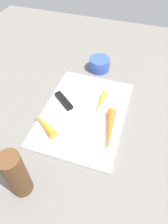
# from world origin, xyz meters

# --- Properties ---
(ground_plane) EXTENTS (1.40, 1.40, 0.00)m
(ground_plane) POSITION_xyz_m (0.00, 0.00, 0.00)
(ground_plane) COLOR slate
(cutting_board) EXTENTS (0.36, 0.26, 0.01)m
(cutting_board) POSITION_xyz_m (0.00, 0.00, 0.01)
(cutting_board) COLOR white
(cutting_board) RESTS_ON ground_plane
(knife) EXTENTS (0.14, 0.17, 0.01)m
(knife) POSITION_xyz_m (0.01, 0.07, 0.02)
(knife) COLOR #B7B7BC
(knife) RESTS_ON cutting_board
(carrot_longest) EXTENTS (0.16, 0.05, 0.03)m
(carrot_longest) POSITION_xyz_m (-0.06, -0.10, 0.03)
(carrot_longest) COLOR orange
(carrot_longest) RESTS_ON cutting_board
(carrot_medium) EXTENTS (0.08, 0.10, 0.03)m
(carrot_medium) POSITION_xyz_m (-0.09, 0.09, 0.03)
(carrot_medium) COLOR orange
(carrot_medium) RESTS_ON cutting_board
(carrot_shortest) EXTENTS (0.10, 0.03, 0.02)m
(carrot_shortest) POSITION_xyz_m (0.05, -0.04, 0.02)
(carrot_shortest) COLOR orange
(carrot_shortest) RESTS_ON cutting_board
(small_bowl) EXTENTS (0.08, 0.08, 0.05)m
(small_bowl) POSITION_xyz_m (0.25, 0.02, 0.02)
(small_bowl) COLOR #3351B2
(small_bowl) RESTS_ON ground_plane
(pepper_grinder) EXTENTS (0.05, 0.05, 0.15)m
(pepper_grinder) POSITION_xyz_m (-0.28, 0.07, 0.07)
(pepper_grinder) COLOR brown
(pepper_grinder) RESTS_ON ground_plane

